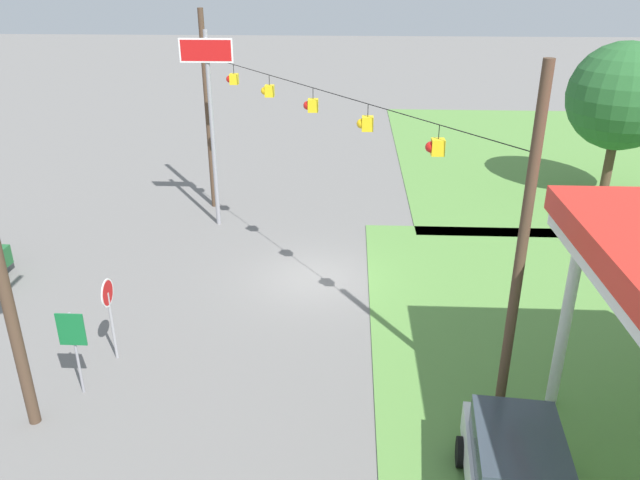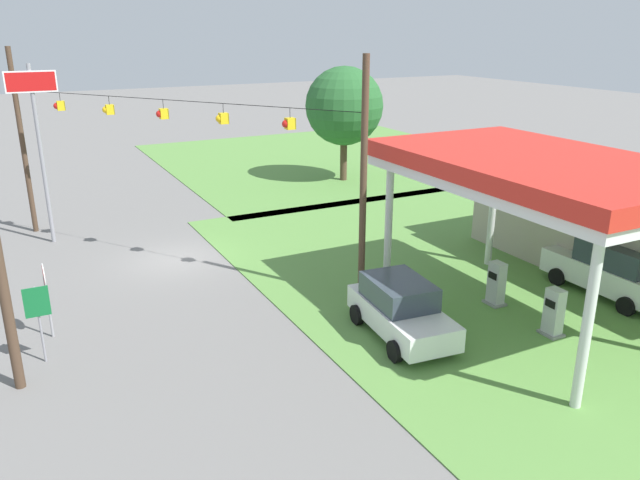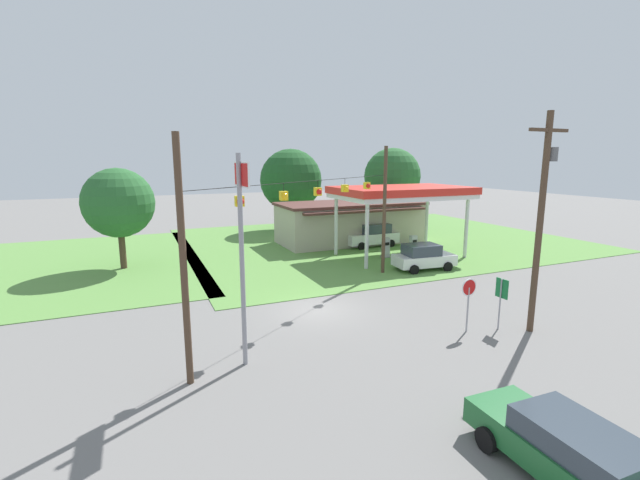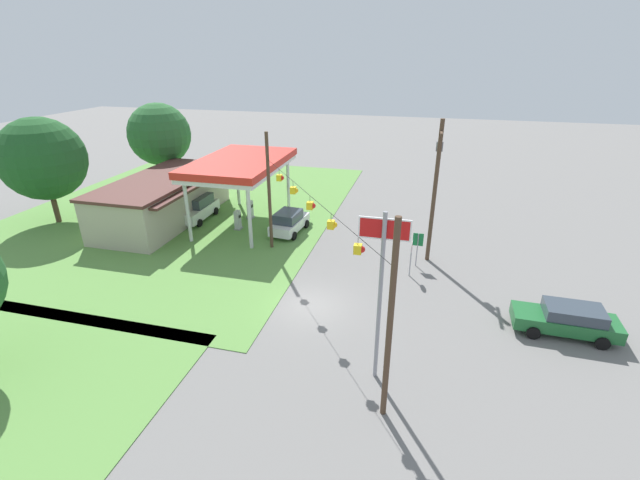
{
  "view_description": "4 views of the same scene",
  "coord_description": "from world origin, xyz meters",
  "px_view_note": "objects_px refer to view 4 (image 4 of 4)",
  "views": [
    {
      "loc": [
        19.65,
        1.16,
        10.31
      ],
      "look_at": [
        3.28,
        0.38,
        2.99
      ],
      "focal_mm": 35.0,
      "sensor_mm": 36.0,
      "label": 1
    },
    {
      "loc": [
        24.94,
        -5.9,
        9.42
      ],
      "look_at": [
        5.79,
        3.96,
        2.04
      ],
      "focal_mm": 35.0,
      "sensor_mm": 36.0,
      "label": 2
    },
    {
      "loc": [
        -8.38,
        -19.53,
        7.74
      ],
      "look_at": [
        1.94,
        4.18,
        2.85
      ],
      "focal_mm": 24.0,
      "sensor_mm": 36.0,
      "label": 3
    },
    {
      "loc": [
        -20.43,
        -5.74,
        13.61
      ],
      "look_at": [
        4.73,
        0.66,
        2.08
      ],
      "focal_mm": 24.0,
      "sensor_mm": 36.0,
      "label": 4
    }
  ],
  "objects_px": {
    "gas_station_canopy": "(240,165)",
    "fuel_pump_near": "(238,221)",
    "gas_station_store": "(164,199)",
    "stop_sign_overhead": "(382,269)",
    "tree_behind_station": "(43,159)",
    "utility_pole_main": "(435,185)",
    "car_at_pumps_front": "(289,222)",
    "car_at_pumps_rear": "(198,208)",
    "route_sign": "(418,243)",
    "stop_sign_roadside": "(411,251)",
    "fuel_pump_far": "(250,210)",
    "tree_far_back": "(159,134)",
    "car_on_crossroad": "(567,319)"
  },
  "relations": [
    {
      "from": "gas_station_canopy",
      "to": "fuel_pump_near",
      "type": "relative_size",
      "value": 6.45
    },
    {
      "from": "gas_station_store",
      "to": "stop_sign_overhead",
      "type": "bearing_deg",
      "value": -126.54
    },
    {
      "from": "tree_behind_station",
      "to": "utility_pole_main",
      "type": "bearing_deg",
      "value": -89.17
    },
    {
      "from": "fuel_pump_near",
      "to": "utility_pole_main",
      "type": "bearing_deg",
      "value": -96.84
    },
    {
      "from": "car_at_pumps_front",
      "to": "car_at_pumps_rear",
      "type": "distance_m",
      "value": 8.72
    },
    {
      "from": "gas_station_canopy",
      "to": "route_sign",
      "type": "height_order",
      "value": "gas_station_canopy"
    },
    {
      "from": "utility_pole_main",
      "to": "fuel_pump_near",
      "type": "bearing_deg",
      "value": 83.16
    },
    {
      "from": "gas_station_canopy",
      "to": "stop_sign_roadside",
      "type": "height_order",
      "value": "gas_station_canopy"
    },
    {
      "from": "stop_sign_roadside",
      "to": "tree_behind_station",
      "type": "relative_size",
      "value": 0.28
    },
    {
      "from": "fuel_pump_far",
      "to": "route_sign",
      "type": "xyz_separation_m",
      "value": [
        -5.65,
        -14.61,
        0.94
      ]
    },
    {
      "from": "fuel_pump_far",
      "to": "tree_behind_station",
      "type": "bearing_deg",
      "value": 107.31
    },
    {
      "from": "stop_sign_overhead",
      "to": "route_sign",
      "type": "distance_m",
      "value": 12.24
    },
    {
      "from": "stop_sign_overhead",
      "to": "utility_pole_main",
      "type": "distance_m",
      "value": 12.92
    },
    {
      "from": "fuel_pump_far",
      "to": "route_sign",
      "type": "bearing_deg",
      "value": -111.15
    },
    {
      "from": "fuel_pump_near",
      "to": "tree_far_back",
      "type": "distance_m",
      "value": 15.05
    },
    {
      "from": "gas_station_store",
      "to": "tree_behind_station",
      "type": "height_order",
      "value": "tree_behind_station"
    },
    {
      "from": "tree_behind_station",
      "to": "stop_sign_roadside",
      "type": "bearing_deg",
      "value": -94.45
    },
    {
      "from": "gas_station_store",
      "to": "gas_station_canopy",
      "type": "bearing_deg",
      "value": -82.91
    },
    {
      "from": "fuel_pump_far",
      "to": "utility_pole_main",
      "type": "height_order",
      "value": "utility_pole_main"
    },
    {
      "from": "stop_sign_roadside",
      "to": "stop_sign_overhead",
      "type": "distance_m",
      "value": 10.66
    },
    {
      "from": "utility_pole_main",
      "to": "stop_sign_roadside",
      "type": "bearing_deg",
      "value": 158.75
    },
    {
      "from": "gas_station_store",
      "to": "tree_far_back",
      "type": "bearing_deg",
      "value": 31.89
    },
    {
      "from": "gas_station_canopy",
      "to": "fuel_pump_near",
      "type": "height_order",
      "value": "gas_station_canopy"
    },
    {
      "from": "gas_station_canopy",
      "to": "car_at_pumps_rear",
      "type": "xyz_separation_m",
      "value": [
        -0.03,
        4.34,
        -4.06
      ]
    },
    {
      "from": "fuel_pump_near",
      "to": "gas_station_canopy",
      "type": "bearing_deg",
      "value": 0.07
    },
    {
      "from": "car_on_crossroad",
      "to": "stop_sign_overhead",
      "type": "relative_size",
      "value": 0.64
    },
    {
      "from": "fuel_pump_near",
      "to": "stop_sign_roadside",
      "type": "bearing_deg",
      "value": -107.99
    },
    {
      "from": "fuel_pump_far",
      "to": "tree_behind_station",
      "type": "height_order",
      "value": "tree_behind_station"
    },
    {
      "from": "fuel_pump_near",
      "to": "stop_sign_overhead",
      "type": "height_order",
      "value": "stop_sign_overhead"
    },
    {
      "from": "gas_station_store",
      "to": "tree_far_back",
      "type": "xyz_separation_m",
      "value": [
        7.55,
        4.7,
        3.98
      ]
    },
    {
      "from": "tree_behind_station",
      "to": "tree_far_back",
      "type": "bearing_deg",
      "value": -21.79
    },
    {
      "from": "gas_station_store",
      "to": "car_at_pumps_front",
      "type": "distance_m",
      "value": 11.35
    },
    {
      "from": "car_at_pumps_front",
      "to": "stop_sign_overhead",
      "type": "height_order",
      "value": "stop_sign_overhead"
    },
    {
      "from": "fuel_pump_far",
      "to": "car_on_crossroad",
      "type": "xyz_separation_m",
      "value": [
        -11.63,
        -22.54,
        0.1
      ]
    },
    {
      "from": "stop_sign_roadside",
      "to": "route_sign",
      "type": "xyz_separation_m",
      "value": [
        1.61,
        -0.34,
        -0.1
      ]
    },
    {
      "from": "fuel_pump_near",
      "to": "utility_pole_main",
      "type": "relative_size",
      "value": 0.17
    },
    {
      "from": "car_at_pumps_rear",
      "to": "gas_station_canopy",
      "type": "bearing_deg",
      "value": 89.8
    },
    {
      "from": "fuel_pump_far",
      "to": "car_on_crossroad",
      "type": "bearing_deg",
      "value": -117.29
    },
    {
      "from": "gas_station_canopy",
      "to": "fuel_pump_near",
      "type": "xyz_separation_m",
      "value": [
        -1.31,
        -0.0,
        -4.34
      ]
    },
    {
      "from": "car_at_pumps_front",
      "to": "fuel_pump_far",
      "type": "bearing_deg",
      "value": 68.14
    },
    {
      "from": "gas_station_store",
      "to": "stop_sign_overhead",
      "type": "height_order",
      "value": "stop_sign_overhead"
    },
    {
      "from": "gas_station_canopy",
      "to": "car_at_pumps_rear",
      "type": "height_order",
      "value": "gas_station_canopy"
    },
    {
      "from": "car_at_pumps_rear",
      "to": "utility_pole_main",
      "type": "xyz_separation_m",
      "value": [
        -3.13,
        -19.69,
        4.41
      ]
    },
    {
      "from": "car_at_pumps_front",
      "to": "tree_behind_station",
      "type": "distance_m",
      "value": 20.8
    },
    {
      "from": "gas_station_store",
      "to": "fuel_pump_near",
      "type": "height_order",
      "value": "gas_station_store"
    },
    {
      "from": "stop_sign_overhead",
      "to": "fuel_pump_far",
      "type": "bearing_deg",
      "value": 37.73
    },
    {
      "from": "car_on_crossroad",
      "to": "tree_behind_station",
      "type": "height_order",
      "value": "tree_behind_station"
    },
    {
      "from": "car_at_pumps_front",
      "to": "tree_far_back",
      "type": "relative_size",
      "value": 0.5
    },
    {
      "from": "car_at_pumps_rear",
      "to": "fuel_pump_far",
      "type": "bearing_deg",
      "value": 106.6
    },
    {
      "from": "car_at_pumps_front",
      "to": "utility_pole_main",
      "type": "bearing_deg",
      "value": -95.93
    }
  ]
}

